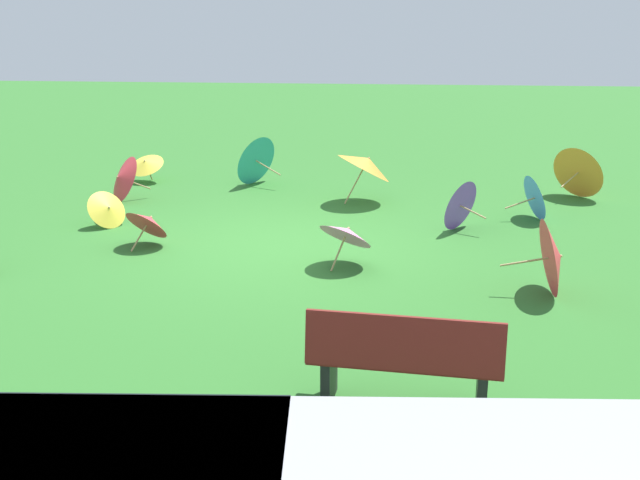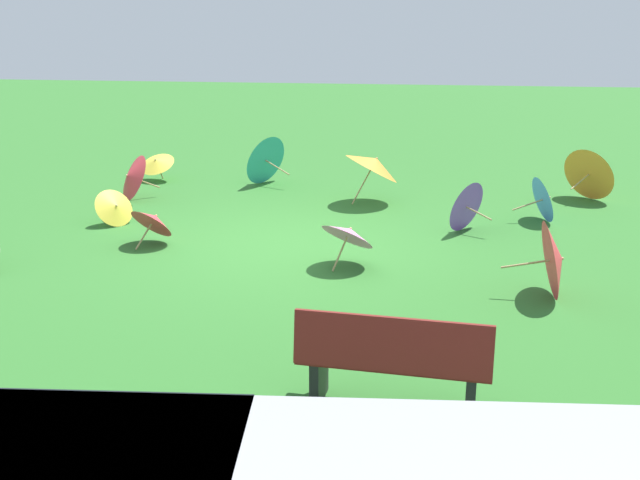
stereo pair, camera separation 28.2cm
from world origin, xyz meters
TOP-DOWN VIEW (x-y plane):
  - ground at (0.00, 0.00)m, footprint 40.00×40.00m
  - park_bench at (-1.55, 4.42)m, footprint 1.64×0.65m
  - parasol_red_0 at (2.99, -2.16)m, footprint 0.86×0.94m
  - parasol_red_1 at (-3.32, 1.61)m, footprint 0.77×0.92m
  - parasol_yellow_0 at (3.00, -3.56)m, footprint 0.80×0.78m
  - parasol_yellow_2 at (2.73, -0.69)m, footprint 0.70×0.74m
  - parasol_orange_0 at (-4.66, -3.05)m, footprint 0.98×0.95m
  - parasol_red_2 at (1.85, 0.17)m, footprint 0.81×0.78m
  - parasol_purple_0 at (-2.43, -0.96)m, footprint 0.76×0.80m
  - parasol_blue_0 at (-3.71, -1.60)m, footprint 0.75×0.78m
  - parasol_teal_0 at (1.03, -3.58)m, footprint 1.02×1.03m
  - parasol_orange_1 at (-1.06, -2.40)m, footprint 1.20×1.21m
  - parasol_pink_1 at (-0.90, 0.78)m, footprint 0.95×0.93m

SIDE VIEW (x-z plane):
  - ground at x=0.00m, z-range 0.00..0.00m
  - parasol_yellow_2 at x=2.73m, z-range 0.00..0.55m
  - parasol_red_2 at x=1.85m, z-range 0.04..0.66m
  - parasol_yellow_0 at x=3.00m, z-range 0.08..0.63m
  - parasol_blue_0 at x=-3.71m, z-range 0.00..0.72m
  - parasol_purple_0 at x=-2.43m, z-range 0.00..0.78m
  - parasol_red_0 at x=2.99m, z-range 0.00..0.79m
  - parasol_pink_1 at x=-0.90m, z-range 0.10..0.79m
  - parasol_red_1 at x=-3.32m, z-range 0.00..0.93m
  - parasol_orange_0 at x=-4.66m, z-range 0.00..0.93m
  - park_bench at x=-1.55m, z-range 0.01..0.92m
  - parasol_teal_0 at x=1.03m, z-range 0.00..0.94m
  - parasol_orange_1 at x=-1.06m, z-range 0.18..1.16m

